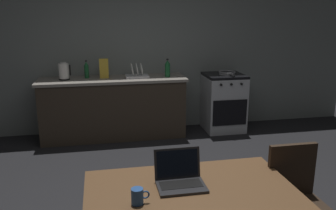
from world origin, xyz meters
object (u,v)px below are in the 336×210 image
electric_kettle (64,71)px  laptop (180,179)px  frying_pan (227,73)px  chair (297,197)px  stove_oven (223,102)px  dish_rack (137,74)px  cereal_box (104,68)px  bottle_b (86,70)px  bottle (167,68)px  dining_table (191,199)px  coffee_mug (138,196)px

electric_kettle → laptop: bearing=-72.2°
frying_pan → chair: bearing=-100.4°
stove_oven → dish_rack: 1.46m
cereal_box → bottle_b: cereal_box is taller
dish_rack → electric_kettle: bearing=180.0°
bottle → dining_table: bearing=-98.2°
bottle → dish_rack: bottle is taller
chair → bottle_b: size_ratio=3.43×
laptop → electric_kettle: electric_kettle is taller
laptop → dish_rack: bearing=98.1°
dish_rack → bottle: bearing=-6.3°
electric_kettle → coffee_mug: size_ratio=2.20×
bottle → laptop: bearing=-99.5°
cereal_box → coffee_mug: bearing=-87.9°
electric_kettle → cereal_box: bearing=2.0°
dining_table → coffee_mug: bearing=-163.6°
chair → laptop: (-0.91, -0.04, 0.25)m
coffee_mug → dish_rack: 3.31m
frying_pan → laptop: bearing=-115.5°
dish_rack → bottle_b: bottle_b is taller
electric_kettle → bottle: 1.50m
dining_table → bottle: bearing=81.8°
dish_rack → bottle_b: bearing=173.8°
stove_oven → coffee_mug: stove_oven is taller
cereal_box → electric_kettle: bearing=-178.0°
electric_kettle → bottle: bottle is taller
laptop → cereal_box: size_ratio=1.12×
chair → dish_rack: size_ratio=2.64×
laptop → dish_rack: size_ratio=0.94×
frying_pan → dish_rack: (-1.41, 0.03, 0.02)m
laptop → frying_pan: 3.40m
laptop → frying_pan: (1.46, 3.07, 0.16)m
electric_kettle → frying_pan: electric_kettle is taller
stove_oven → laptop: 3.42m
stove_oven → bottle_b: size_ratio=3.46×
dining_table → electric_kettle: electric_kettle is taller
chair → bottle_b: 3.55m
coffee_mug → laptop: bearing=31.3°
electric_kettle → cereal_box: size_ratio=0.88×
cereal_box → dining_table: bearing=-81.4°
electric_kettle → coffee_mug: 3.36m
coffee_mug → dish_rack: bearing=83.7°
cereal_box → bottle_b: 0.26m
frying_pan → stove_oven: bearing=144.2°
stove_oven → frying_pan: (0.04, -0.03, 0.48)m
laptop → dining_table: bearing=-45.1°
stove_oven → laptop: bearing=-114.8°
laptop → bottle_b: 3.26m
dining_table → laptop: bearing=125.8°
chair → electric_kettle: (-1.90, 3.06, 0.51)m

